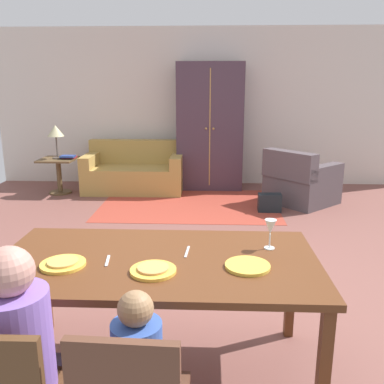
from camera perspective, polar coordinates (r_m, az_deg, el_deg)
The scene contains 21 objects.
ground_plane at distance 4.54m, azimuth 1.70°, elevation -8.07°, with size 7.50×6.39×0.02m, color brown.
back_wall at distance 7.45m, azimuth 2.11°, elevation 11.54°, with size 7.50×0.10×2.70m, color beige.
dining_table at distance 2.46m, azimuth -4.76°, elevation -10.54°, with size 1.86×0.98×0.76m.
plate_near_man at distance 2.44m, azimuth -17.33°, elevation -9.47°, with size 0.25×0.25×0.02m, color yellow.
pizza_near_man at distance 2.44m, azimuth -17.36°, elevation -9.14°, with size 0.17×0.17×0.01m, color tan.
plate_near_child at distance 2.27m, azimuth -5.37°, elevation -10.71°, with size 0.25×0.25×0.02m, color yellow.
pizza_near_child at distance 2.26m, azimuth -5.38°, elevation -10.37°, with size 0.17×0.17×0.01m, color tan.
plate_near_woman at distance 2.33m, azimuth 7.66°, elevation -10.05°, with size 0.25×0.25×0.02m, color gold.
wine_glass at distance 2.56m, azimuth 10.73°, elevation -4.90°, with size 0.07×0.07×0.19m.
fork at distance 2.44m, azimuth -11.55°, elevation -9.26°, with size 0.02×0.15×0.01m, color silver.
knife at distance 2.51m, azimuth -0.68°, elevation -8.23°, with size 0.01×0.17×0.01m, color silver.
person_man at distance 2.12m, azimuth -22.09°, elevation -21.79°, with size 0.30×0.40×1.11m.
area_rug at distance 6.19m, azimuth -0.43°, elevation -1.73°, with size 2.60×1.80×0.01m, color #9C382A.
couch at distance 7.06m, azimuth -7.90°, elevation 2.67°, with size 1.62×0.86×0.82m.
armchair at distance 6.41m, azimuth 14.65°, elevation 1.27°, with size 1.21×1.21×0.82m.
armoire at distance 7.09m, azimuth 2.47°, elevation 8.95°, with size 1.10×0.59×2.10m.
side_table at distance 7.11m, azimuth -17.87°, elevation 2.80°, with size 0.56×0.56×0.58m.
table_lamp at distance 7.02m, azimuth -18.27°, elevation 7.85°, with size 0.26×0.26×0.54m.
book_lower at distance 7.07m, azimuth -16.56°, elevation 4.62°, with size 0.22×0.16×0.03m, color #A52230.
book_upper at distance 6.98m, azimuth -16.74°, elevation 4.72°, with size 0.22×0.16×0.03m, color navy.
handbag at distance 5.92m, azimuth 10.63°, elevation -1.47°, with size 0.32×0.16×0.26m, color black.
Camera 1 is at (0.04, -3.60, 1.73)m, focal length 38.74 mm.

